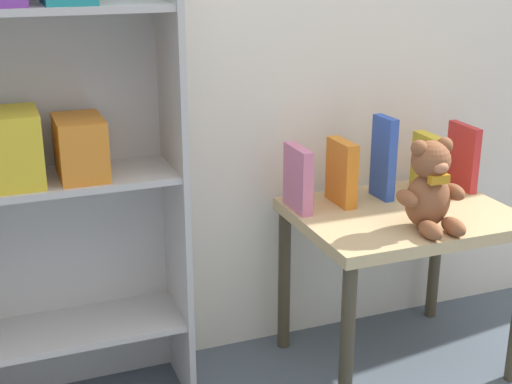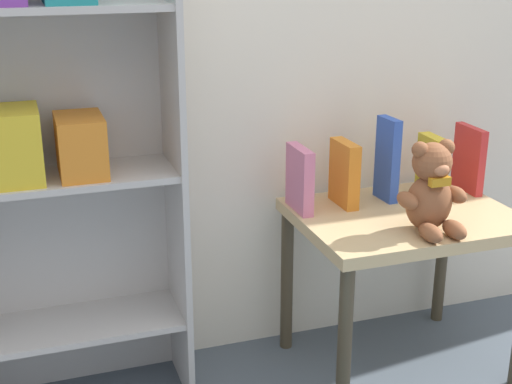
% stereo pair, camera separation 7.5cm
% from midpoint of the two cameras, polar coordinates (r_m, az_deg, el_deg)
% --- Properties ---
extents(bookshelf_side, '(0.68, 0.26, 1.38)m').
position_cam_midpoint_polar(bookshelf_side, '(1.96, -15.26, 4.08)').
color(bookshelf_side, '#BCB7B2').
rests_on(bookshelf_side, ground_plane).
extents(display_table, '(0.64, 0.50, 0.52)m').
position_cam_midpoint_polar(display_table, '(2.20, 12.71, -3.42)').
color(display_table, tan).
rests_on(display_table, ground_plane).
extents(teddy_bear, '(0.20, 0.18, 0.26)m').
position_cam_midpoint_polar(teddy_bear, '(2.02, 14.92, 0.09)').
color(teddy_bear, brown).
rests_on(teddy_bear, display_table).
extents(book_standing_pink, '(0.03, 0.15, 0.19)m').
position_cam_midpoint_polar(book_standing_pink, '(2.12, 4.54, 1.03)').
color(book_standing_pink, '#D17093').
rests_on(book_standing_pink, display_table).
extents(book_standing_orange, '(0.04, 0.14, 0.20)m').
position_cam_midpoint_polar(book_standing_orange, '(2.18, 8.05, 1.47)').
color(book_standing_orange, orange).
rests_on(book_standing_orange, display_table).
extents(book_standing_blue, '(0.04, 0.10, 0.26)m').
position_cam_midpoint_polar(book_standing_blue, '(2.24, 11.42, 2.57)').
color(book_standing_blue, '#2D51B7').
rests_on(book_standing_blue, display_table).
extents(book_standing_yellow, '(0.04, 0.12, 0.20)m').
position_cam_midpoint_polar(book_standing_yellow, '(2.31, 14.75, 1.97)').
color(book_standing_yellow, gold).
rests_on(book_standing_yellow, display_table).
extents(book_standing_red, '(0.03, 0.15, 0.21)m').
position_cam_midpoint_polar(book_standing_red, '(2.40, 17.53, 2.53)').
color(book_standing_red, red).
rests_on(book_standing_red, display_table).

